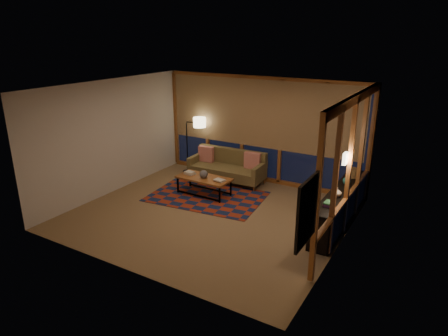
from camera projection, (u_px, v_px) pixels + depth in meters
The scene contains 21 objects.
floor at pixel (210, 214), 8.59m from camera, with size 5.50×5.00×0.01m, color #A58655.
ceiling at pixel (209, 87), 7.72m from camera, with size 5.50×5.00×0.01m, color silver.
walls at pixel (210, 154), 8.16m from camera, with size 5.51×5.01×2.70m.
window_wall_back at pixel (261, 130), 10.13m from camera, with size 5.30×0.16×2.60m, color brown, non-canonical shape.
window_wall_right at pixel (350, 167), 7.35m from camera, with size 0.16×3.70×2.60m, color brown, non-canonical shape.
wall_art at pixel (306, 212), 5.31m from camera, with size 0.06×0.74×0.94m, color #EA3609, non-canonical shape.
wall_sconce at pixel (345, 159), 7.20m from camera, with size 0.12×0.18×0.22m, color #FFEFB7, non-canonical shape.
sofa at pixel (227, 167), 10.35m from camera, with size 1.95×0.79×0.80m, color brown, non-canonical shape.
pillow_left at pixel (206, 154), 10.71m from camera, with size 0.42×0.14×0.42m, color red, non-canonical shape.
pillow_right at pixel (253, 160), 10.16m from camera, with size 0.43×0.14×0.43m, color red, non-canonical shape.
area_rug at pixel (207, 196), 9.49m from camera, with size 2.62×1.75×0.01m, color maroon.
coffee_table at pixel (204, 186), 9.56m from camera, with size 1.30×0.60×0.43m, color brown, non-canonical shape.
book_stack_a at pixel (190, 173), 9.67m from camera, with size 0.23×0.18×0.07m, color beige, non-canonical shape.
book_stack_b at pixel (220, 180), 9.25m from camera, with size 0.25×0.19×0.05m, color beige, non-canonical shape.
ceramic_pot at pixel (204, 174), 9.42m from camera, with size 0.20×0.20×0.20m, color #2A2A32.
floor_lamp at pixel (187, 145), 10.93m from camera, with size 0.52×0.34×1.56m, color black, non-canonical shape.
bookshelf at pixel (340, 206), 8.09m from camera, with size 0.40×2.86×0.71m, color black, non-canonical shape.
basket at pixel (352, 173), 8.68m from camera, with size 0.26×0.26×0.19m, color #9E6A42.
teal_bowl at pixel (347, 181), 8.24m from camera, with size 0.16×0.16×0.16m, color #217067.
vase at pixel (337, 192), 7.63m from camera, with size 0.19×0.19×0.19m, color tan.
shelf_book_stack at pixel (329, 204), 7.27m from camera, with size 0.15×0.22×0.06m, color beige, non-canonical shape.
Camera 1 is at (4.22, -6.57, 3.72)m, focal length 32.00 mm.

